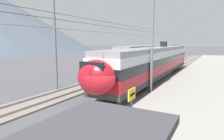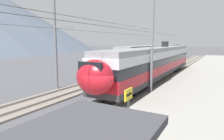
{
  "view_description": "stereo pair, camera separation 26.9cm",
  "coord_description": "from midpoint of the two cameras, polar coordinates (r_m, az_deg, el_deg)",
  "views": [
    {
      "loc": [
        -9.61,
        -5.76,
        4.48
      ],
      "look_at": [
        5.89,
        2.74,
        1.96
      ],
      "focal_mm": 31.62,
      "sensor_mm": 36.0,
      "label": 1
    },
    {
      "loc": [
        -9.48,
        -6.0,
        4.48
      ],
      "look_at": [
        5.89,
        2.74,
        1.96
      ],
      "focal_mm": 31.62,
      "sensor_mm": 36.0,
      "label": 2
    }
  ],
  "objects": [
    {
      "name": "ground_plane",
      "position": [
        12.07,
        -1.92,
        -13.68
      ],
      "size": [
        400.0,
        400.0,
        0.0
      ],
      "primitive_type": "plane",
      "color": "#4C4C51"
    },
    {
      "name": "platform_slab",
      "position": [
        10.55,
        20.63,
        -16.53
      ],
      "size": [
        120.0,
        7.22,
        0.34
      ],
      "primitive_type": "cube",
      "color": "gray",
      "rests_on": "ground"
    },
    {
      "name": "track_near",
      "position": [
        12.54,
        -5.78,
        -12.52
      ],
      "size": [
        120.0,
        3.0,
        0.28
      ],
      "color": "slate",
      "rests_on": "ground"
    },
    {
      "name": "track_far",
      "position": [
        15.78,
        -20.7,
        -8.66
      ],
      "size": [
        120.0,
        3.0,
        0.28
      ],
      "color": "slate",
      "rests_on": "ground"
    },
    {
      "name": "train_near_platform",
      "position": [
        23.52,
        12.58,
        2.41
      ],
      "size": [
        26.05,
        2.88,
        4.27
      ],
      "color": "#2D2D30",
      "rests_on": "track_near"
    },
    {
      "name": "train_far_track",
      "position": [
        40.87,
        12.89,
        4.76
      ],
      "size": [
        33.91,
        2.85,
        4.27
      ],
      "color": "#2D2D30",
      "rests_on": "track_far"
    },
    {
      "name": "catenary_mast_mid",
      "position": [
        17.34,
        11.58,
        6.66
      ],
      "size": [
        43.21,
        1.86,
        7.89
      ],
      "color": "slate",
      "rests_on": "ground"
    },
    {
      "name": "catenary_mast_far_side",
      "position": [
        19.25,
        -15.35,
        7.28
      ],
      "size": [
        43.21,
        2.24,
        8.32
      ],
      "color": "slate",
      "rests_on": "ground"
    },
    {
      "name": "platform_sign",
      "position": [
        8.69,
        5.67,
        -9.05
      ],
      "size": [
        0.7,
        0.08,
        2.15
      ],
      "color": "#59595B",
      "rests_on": "platform_slab"
    },
    {
      "name": "potted_plant_platform_edge",
      "position": [
        8.93,
        1.89,
        -16.52
      ],
      "size": [
        0.51,
        0.51,
        0.76
      ],
      "color": "brown",
      "rests_on": "platform_slab"
    }
  ]
}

